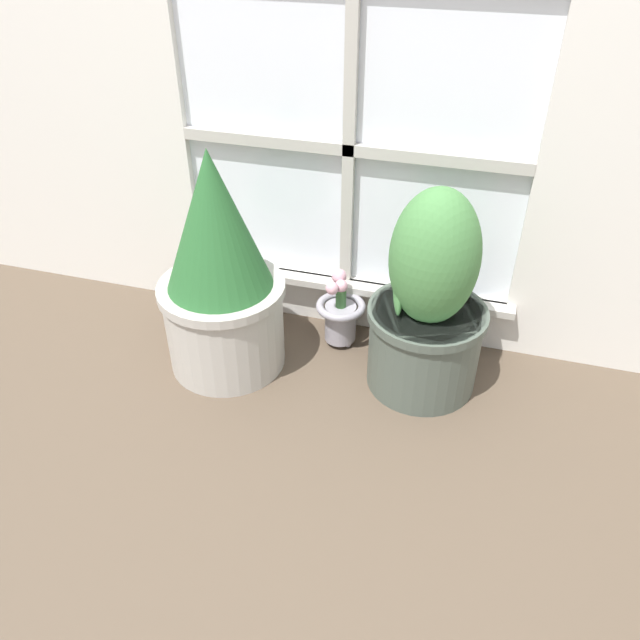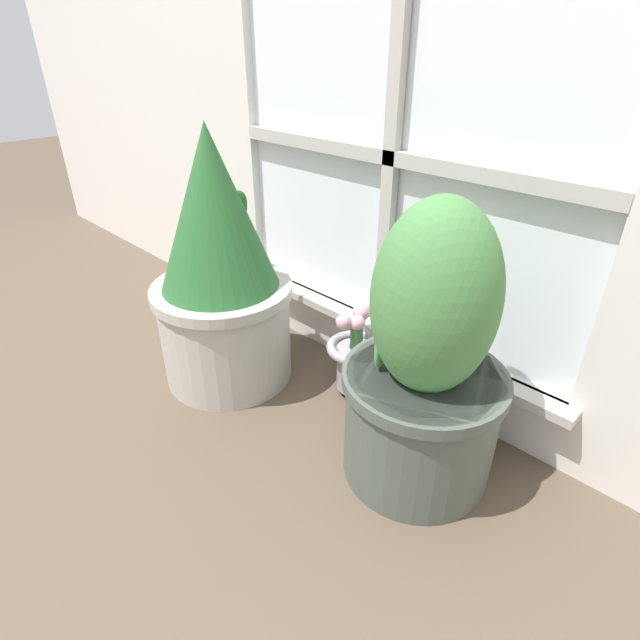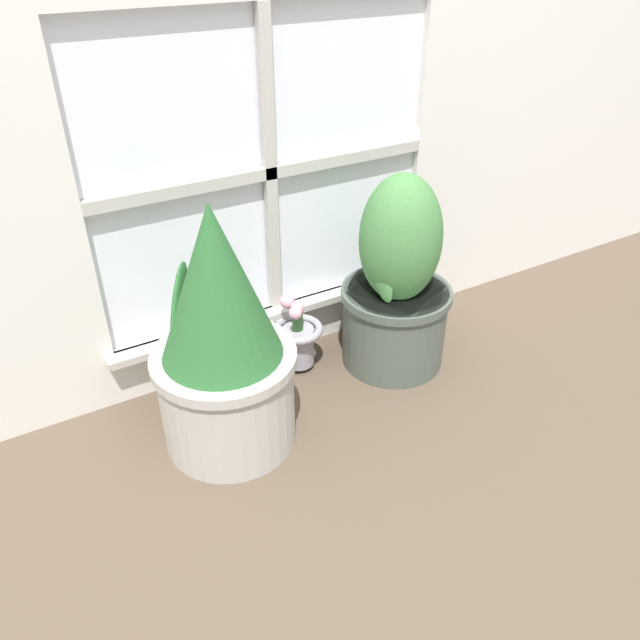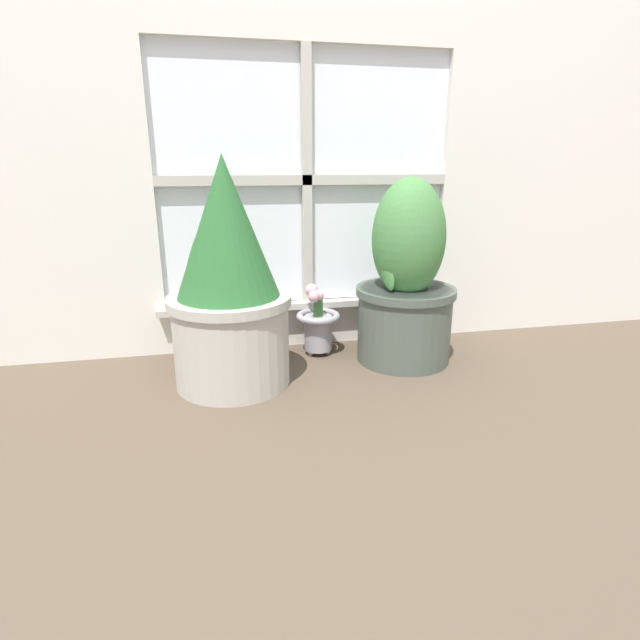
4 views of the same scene
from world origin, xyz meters
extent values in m
plane|color=brown|center=(0.00, 0.00, 0.00)|extent=(10.00, 10.00, 0.00)
cube|color=silver|center=(0.00, 0.56, 0.09)|extent=(1.08, 0.05, 0.18)
cube|color=white|center=(0.00, 0.58, 0.64)|extent=(1.08, 0.02, 0.91)
cube|color=#BCB7AD|center=(0.00, 0.55, 0.64)|extent=(0.04, 0.02, 0.91)
cube|color=#BCB7AD|center=(0.00, 0.55, 0.64)|extent=(1.08, 0.02, 0.04)
cube|color=#BCB7AD|center=(0.00, 0.52, 0.17)|extent=(1.14, 0.06, 0.02)
cylinder|color=#B7B2A8|center=(-0.31, 0.23, 0.15)|extent=(0.37, 0.37, 0.30)
cylinder|color=#B7B2A8|center=(-0.31, 0.23, 0.28)|extent=(0.39, 0.39, 0.03)
cylinder|color=#38281E|center=(-0.31, 0.23, 0.29)|extent=(0.34, 0.34, 0.01)
cone|color=#28602D|center=(-0.31, 0.23, 0.51)|extent=(0.32, 0.32, 0.43)
ellipsoid|color=#28602D|center=(-0.39, 0.30, 0.40)|extent=(0.17, 0.20, 0.30)
cylinder|color=#4C564C|center=(0.31, 0.31, 0.14)|extent=(0.34, 0.34, 0.27)
cylinder|color=#4C564C|center=(0.31, 0.31, 0.26)|extent=(0.36, 0.36, 0.03)
cylinder|color=#38281E|center=(0.31, 0.31, 0.27)|extent=(0.31, 0.31, 0.01)
ellipsoid|color=#477F42|center=(0.31, 0.31, 0.45)|extent=(0.25, 0.25, 0.41)
ellipsoid|color=#477F42|center=(0.22, 0.28, 0.37)|extent=(0.07, 0.14, 0.20)
sphere|color=#99939E|center=(0.02, 0.47, 0.01)|extent=(0.02, 0.02, 0.02)
sphere|color=#99939E|center=(-0.02, 0.41, 0.01)|extent=(0.02, 0.02, 0.02)
sphere|color=#99939E|center=(0.05, 0.41, 0.01)|extent=(0.02, 0.02, 0.02)
cylinder|color=#99939E|center=(0.02, 0.43, 0.08)|extent=(0.10, 0.10, 0.13)
torus|color=#99939E|center=(0.02, 0.43, 0.15)|extent=(0.17, 0.17, 0.03)
cylinder|color=#386633|center=(0.02, 0.43, 0.19)|extent=(0.03, 0.03, 0.07)
sphere|color=#DB9EAD|center=(0.02, 0.43, 0.23)|extent=(0.04, 0.04, 0.04)
sphere|color=#DB9EAD|center=(0.00, 0.46, 0.24)|extent=(0.05, 0.05, 0.05)
sphere|color=#DB9EAD|center=(-0.01, 0.40, 0.23)|extent=(0.04, 0.04, 0.04)
camera|label=1|loc=(0.43, -1.22, 1.32)|focal=35.00mm
camera|label=2|loc=(0.76, -0.47, 0.89)|focal=28.00mm
camera|label=3|loc=(-0.76, -1.06, 1.27)|focal=35.00mm
camera|label=4|loc=(-0.35, -1.32, 0.70)|focal=28.00mm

